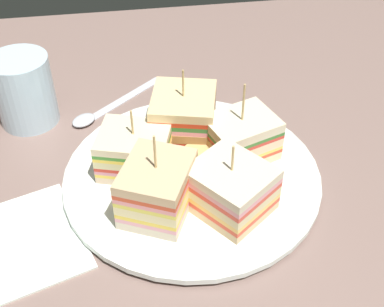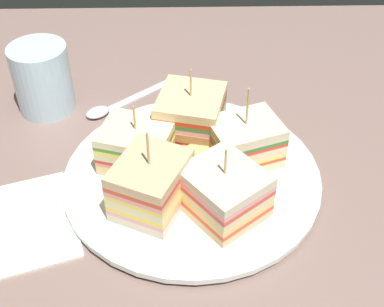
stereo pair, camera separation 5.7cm
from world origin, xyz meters
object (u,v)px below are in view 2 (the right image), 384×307
plate (192,177)px  drinking_glass (44,83)px  sandwich_wedge_3 (244,142)px  spoon (113,106)px  sandwich_wedge_4 (190,117)px  sandwich_wedge_0 (137,146)px  sandwich_wedge_2 (223,192)px  chip_pile (196,159)px  sandwich_wedge_1 (151,185)px  napkin (8,226)px

plate → drinking_glass: (19.27, -15.02, 3.17)cm
sandwich_wedge_3 → spoon: (16.42, -12.31, -3.49)cm
sandwich_wedge_4 → spoon: size_ratio=0.73×
drinking_glass → plate: bearing=142.1°
sandwich_wedge_0 → sandwich_wedge_4: 7.61cm
plate → sandwich_wedge_4: size_ratio=3.01×
sandwich_wedge_2 → sandwich_wedge_4: sandwich_wedge_4 is taller
sandwich_wedge_2 → chip_pile: (2.68, -6.63, -1.25)cm
plate → chip_pile: chip_pile is taller
sandwich_wedge_0 → drinking_glass: bearing=151.7°
sandwich_wedge_4 → spoon: 13.80cm
sandwich_wedge_0 → sandwich_wedge_2: bearing=-23.1°
sandwich_wedge_3 → drinking_glass: sandwich_wedge_3 is taller
sandwich_wedge_4 → spoon: bearing=-114.4°
sandwich_wedge_1 → sandwich_wedge_3: 12.62cm
sandwich_wedge_0 → sandwich_wedge_3: bearing=18.3°
sandwich_wedge_1 → sandwich_wedge_3: (-10.37, -7.19, -0.37)cm
sandwich_wedge_2 → sandwich_wedge_3: bearing=-57.9°
sandwich_wedge_1 → sandwich_wedge_2: (-7.46, 0.88, -0.31)cm
sandwich_wedge_4 → napkin: (19.47, 13.11, -4.11)cm
napkin → drinking_glass: 21.96cm
plate → spoon: bearing=-54.7°
sandwich_wedge_0 → sandwich_wedge_2: 12.05cm
plate → sandwich_wedge_3: (-6.02, -2.38, 3.09)cm
plate → sandwich_wedge_2: bearing=118.6°
sandwich_wedge_0 → drinking_glass: size_ratio=1.01×
spoon → drinking_glass: drinking_glass is taller
sandwich_wedge_3 → sandwich_wedge_4: size_ratio=1.02×
chip_pile → napkin: size_ratio=0.54×
sandwich_wedge_2 → chip_pile: sandwich_wedge_2 is taller
sandwich_wedge_2 → spoon: (13.51, -20.37, -3.55)cm
sandwich_wedge_3 → spoon: bearing=-56.5°
plate → napkin: bearing=18.8°
plate → sandwich_wedge_3: size_ratio=2.96×
sandwich_wedge_3 → drinking_glass: (25.29, -12.64, 0.08)cm
sandwich_wedge_0 → sandwich_wedge_4: (-6.12, -4.48, 0.62)cm
sandwich_wedge_2 → chip_pile: bearing=-16.1°
drinking_glass → chip_pile: bearing=144.4°
sandwich_wedge_2 → sandwich_wedge_4: bearing=-23.6°
sandwich_wedge_3 → sandwich_wedge_4: sandwich_wedge_3 is taller
sandwich_wedge_0 → drinking_glass: sandwich_wedge_0 is taller
sandwich_wedge_3 → napkin: 27.32cm
chip_pile → spoon: size_ratio=0.56×
sandwich_wedge_4 → napkin: bearing=-42.1°
sandwich_wedge_0 → sandwich_wedge_3: size_ratio=0.94×
napkin → drinking_glass: drinking_glass is taller
spoon → plate: bearing=85.3°
sandwich_wedge_1 → drinking_glass: sandwich_wedge_1 is taller
napkin → drinking_glass: bearing=-90.7°
sandwich_wedge_2 → spoon: 24.70cm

